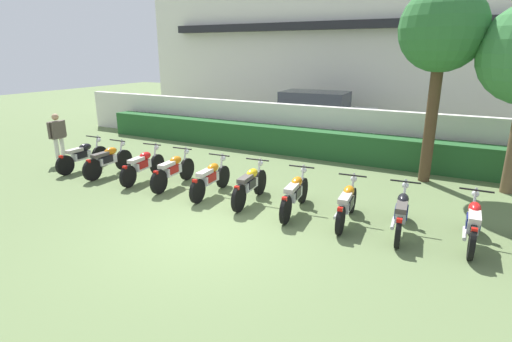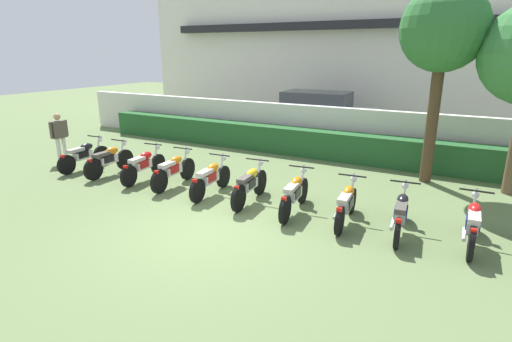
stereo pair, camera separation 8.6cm
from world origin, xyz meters
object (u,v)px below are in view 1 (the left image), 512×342
object	(u,v)px
parked_car	(318,115)
inspector_person	(58,134)
motorcycle_in_row_8	(401,212)
motorcycle_in_row_5	(250,184)
motorcycle_in_row_9	(473,223)
motorcycle_in_row_2	(143,165)
motorcycle_in_row_4	(210,178)
motorcycle_in_row_1	(108,160)
motorcycle_in_row_6	(295,193)
motorcycle_in_row_7	(347,203)
motorcycle_in_row_3	(173,170)
motorcycle_in_row_0	(82,155)
tree_near_inspector	(442,32)

from	to	relation	value
parked_car	inspector_person	distance (m)	9.93
motorcycle_in_row_8	motorcycle_in_row_5	bearing A→B (deg)	84.07
motorcycle_in_row_8	motorcycle_in_row_9	size ratio (longest dim) A/B	1.04
motorcycle_in_row_2	motorcycle_in_row_4	size ratio (longest dim) A/B	1.03
motorcycle_in_row_1	motorcycle_in_row_6	bearing A→B (deg)	-91.75
motorcycle_in_row_1	motorcycle_in_row_7	xyz separation A→B (m)	(7.11, -0.05, -0.02)
motorcycle_in_row_2	inspector_person	size ratio (longest dim) A/B	1.20
motorcycle_in_row_3	inspector_person	size ratio (longest dim) A/B	1.20
motorcycle_in_row_1	motorcycle_in_row_3	world-z (taller)	motorcycle_in_row_1
motorcycle_in_row_0	parked_car	bearing A→B (deg)	-31.78
motorcycle_in_row_1	motorcycle_in_row_8	size ratio (longest dim) A/B	0.96
motorcycle_in_row_3	motorcycle_in_row_9	size ratio (longest dim) A/B	1.03
motorcycle_in_row_4	motorcycle_in_row_6	size ratio (longest dim) A/B	0.96
motorcycle_in_row_5	motorcycle_in_row_8	size ratio (longest dim) A/B	0.99
motorcycle_in_row_1	motorcycle_in_row_7	distance (m)	7.11
tree_near_inspector	motorcycle_in_row_4	bearing A→B (deg)	-140.55
motorcycle_in_row_3	tree_near_inspector	bearing A→B (deg)	-61.70
motorcycle_in_row_3	motorcycle_in_row_0	bearing A→B (deg)	86.73
motorcycle_in_row_2	motorcycle_in_row_6	xyz separation A→B (m)	(4.67, -0.14, 0.00)
motorcycle_in_row_9	motorcycle_in_row_4	bearing A→B (deg)	89.17
tree_near_inspector	motorcycle_in_row_6	xyz separation A→B (m)	(-2.31, -3.87, -3.53)
parked_car	motorcycle_in_row_0	distance (m)	9.38
motorcycle_in_row_9	motorcycle_in_row_0	bearing A→B (deg)	88.88
motorcycle_in_row_0	motorcycle_in_row_9	bearing A→B (deg)	-92.13
motorcycle_in_row_4	motorcycle_in_row_5	distance (m)	1.14
motorcycle_in_row_0	motorcycle_in_row_3	size ratio (longest dim) A/B	1.01
motorcycle_in_row_5	motorcycle_in_row_9	distance (m)	4.72
motorcycle_in_row_2	motorcycle_in_row_9	xyz separation A→B (m)	(8.21, -0.04, 0.01)
motorcycle_in_row_5	motorcycle_in_row_8	xyz separation A→B (m)	(3.47, -0.03, -0.02)
motorcycle_in_row_7	inspector_person	distance (m)	9.72
motorcycle_in_row_2	motorcycle_in_row_1	bearing A→B (deg)	88.59
motorcycle_in_row_7	motorcycle_in_row_9	world-z (taller)	motorcycle_in_row_9
motorcycle_in_row_4	motorcycle_in_row_2	bearing A→B (deg)	84.36
inspector_person	motorcycle_in_row_4	bearing A→B (deg)	-2.74
tree_near_inspector	motorcycle_in_row_4	distance (m)	6.96
motorcycle_in_row_7	motorcycle_in_row_9	xyz separation A→B (m)	(2.35, 0.11, 0.01)
motorcycle_in_row_0	motorcycle_in_row_4	xyz separation A→B (m)	(4.75, -0.02, 0.00)
motorcycle_in_row_4	motorcycle_in_row_7	distance (m)	3.51
motorcycle_in_row_1	motorcycle_in_row_4	xyz separation A→B (m)	(3.60, 0.02, -0.01)
motorcycle_in_row_1	motorcycle_in_row_3	xyz separation A→B (m)	(2.34, 0.10, -0.00)
parked_car	motorcycle_in_row_0	size ratio (longest dim) A/B	2.40
motorcycle_in_row_0	motorcycle_in_row_6	size ratio (longest dim) A/B	0.99
motorcycle_in_row_7	motorcycle_in_row_0	bearing A→B (deg)	84.62
motorcycle_in_row_3	motorcycle_in_row_6	world-z (taller)	motorcycle_in_row_3
tree_near_inspector	motorcycle_in_row_6	world-z (taller)	tree_near_inspector
motorcycle_in_row_6	motorcycle_in_row_9	size ratio (longest dim) A/B	1.05
motorcycle_in_row_5	inspector_person	distance (m)	7.35
parked_car	motorcycle_in_row_7	distance (m)	9.02
motorcycle_in_row_2	motorcycle_in_row_7	bearing A→B (deg)	-97.66
motorcycle_in_row_3	motorcycle_in_row_7	world-z (taller)	motorcycle_in_row_3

